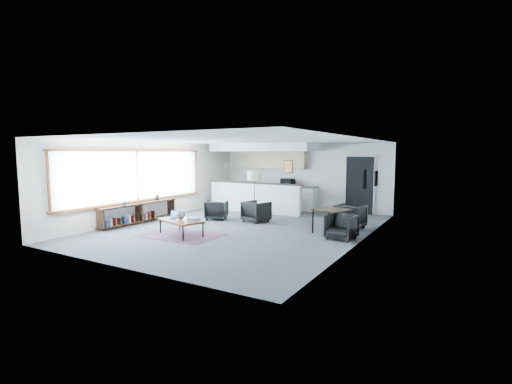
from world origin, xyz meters
The scene contains 21 objects.
room centered at (0.00, 0.00, 1.30)m, with size 7.02×9.02×2.62m.
window centered at (-3.46, -0.90, 1.46)m, with size 0.10×5.95×1.66m.
console centered at (-3.30, -1.05, 0.33)m, with size 0.35×3.00×0.80m.
kitchenette centered at (-1.20, 3.71, 1.38)m, with size 4.20×1.96×2.60m.
doorway centered at (2.30, 4.42, 1.07)m, with size 1.10×0.12×2.15m.
track_light centered at (-0.59, 2.20, 2.53)m, with size 1.60×0.07×0.15m.
wall_art_lower centered at (3.47, 0.40, 1.55)m, with size 0.03×0.38×0.48m.
wall_art_upper centered at (3.47, 1.70, 1.50)m, with size 0.03×0.34×0.44m.
kilim_rug centered at (-0.90, -1.73, 0.01)m, with size 2.14×1.49×0.01m.
coffee_table centered at (-0.90, -1.73, 0.40)m, with size 1.46×1.07×0.43m.
laptop centered at (-1.27, -1.67, 0.49)m, with size 0.34×0.31×0.21m.
ceramic_pot centered at (-0.95, -1.69, 0.55)m, with size 0.25×0.25×0.25m.
book_stack centered at (-0.49, -1.69, 0.47)m, with size 0.37×0.32×0.10m.
coaster centered at (-0.80, -1.91, 0.43)m, with size 0.14×0.14×0.01m.
armchair_left centered at (-1.51, 0.73, 0.35)m, with size 0.69×0.64×0.71m, color black.
armchair_right centered at (-0.14, 1.04, 0.37)m, with size 0.73×0.68×0.75m, color black.
floor_lamp centered at (-0.35, 1.26, 1.43)m, with size 0.58×0.58×1.65m.
dining_table centered at (2.53, 0.59, 0.62)m, with size 1.01×1.01×0.68m.
dining_chair_near centered at (3.00, 0.01, 0.30)m, with size 0.59×0.55×0.61m, color black.
dining_chair_far centered at (2.80, 1.47, 0.34)m, with size 0.66×0.62×0.68m, color black.
microwave centered at (-0.50, 4.15, 1.10)m, with size 0.52×0.29×0.35m, color black.
Camera 1 is at (5.83, -9.26, 2.23)m, focal length 26.00 mm.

